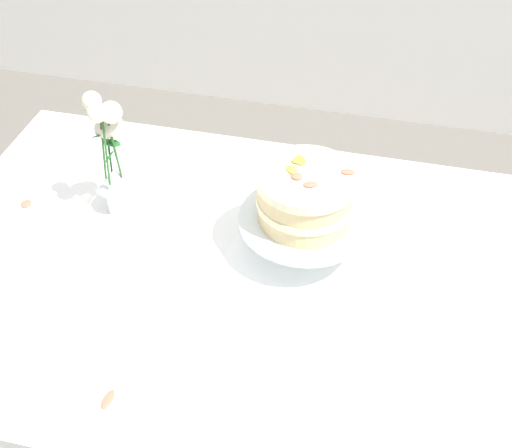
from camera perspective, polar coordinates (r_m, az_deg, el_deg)
ground_plane at (r=2.11m, az=-1.91°, el=-17.96°), size 12.00×12.00×0.00m
dining_table at (r=1.57m, az=-2.70°, el=-6.80°), size 1.40×1.00×0.74m
linen_napkin at (r=1.56m, az=3.89°, el=-2.16°), size 0.35×0.35×0.00m
cake_stand at (r=1.51m, az=4.03°, el=0.08°), size 0.29×0.29×0.10m
layer_cake at (r=1.46m, az=4.18°, el=2.33°), size 0.22×0.22×0.12m
flower_vase at (r=1.61m, az=-11.95°, el=5.49°), size 0.09×0.10×0.33m
loose_petal_0 at (r=1.82m, az=-11.05°, el=4.43°), size 0.04×0.03×0.01m
loose_petal_1 at (r=1.33m, az=-12.25°, el=-14.11°), size 0.02×0.04×0.00m
loose_petal_3 at (r=1.77m, az=-18.63°, el=1.63°), size 0.03×0.03×0.01m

